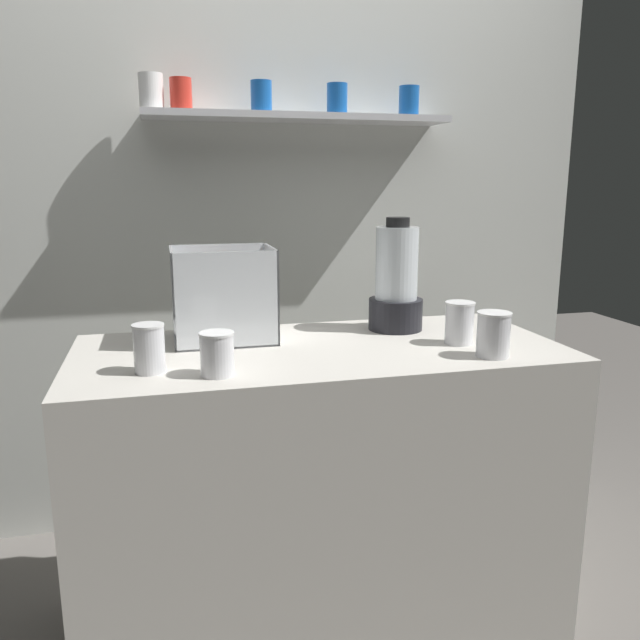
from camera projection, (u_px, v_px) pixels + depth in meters
name	position (u px, v px, depth m)	size (l,w,h in m)	color
ground_plane	(320.00, 618.00, 2.02)	(8.00, 8.00, 0.00)	slate
counter	(320.00, 489.00, 1.93)	(1.40, 0.64, 0.90)	beige
back_wall_unit	(273.00, 209.00, 2.48)	(2.60, 0.24, 2.50)	silver
carrot_display_bin	(223.00, 312.00, 1.89)	(0.30, 0.24, 0.28)	white
blender_pitcher	(396.00, 284.00, 2.02)	(0.17, 0.17, 0.36)	black
juice_cup_mango_far_left	(149.00, 351.00, 1.58)	(0.08, 0.08, 0.12)	white
juice_cup_beet_left	(217.00, 356.00, 1.55)	(0.09, 0.09, 0.11)	white
juice_cup_mango_middle	(459.00, 326.00, 1.86)	(0.09, 0.09, 0.12)	white
juice_cup_pomegranate_right	(493.00, 336.00, 1.72)	(0.09, 0.09, 0.12)	white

